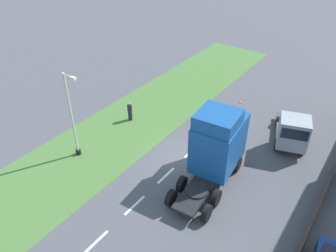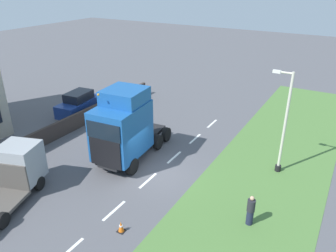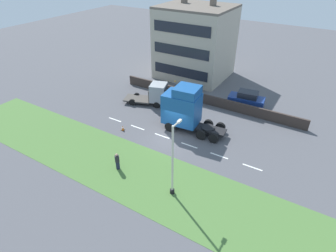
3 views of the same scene
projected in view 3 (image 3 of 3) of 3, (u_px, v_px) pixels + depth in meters
name	position (u px, v px, depth m)	size (l,w,h in m)	color
ground_plane	(169.00, 139.00, 29.00)	(120.00, 120.00, 0.00)	#515156
grass_verge	(134.00, 172.00, 24.66)	(7.00, 44.00, 0.01)	#4C7538
lane_markings	(175.00, 141.00, 28.69)	(0.16, 17.80, 0.00)	white
boundary_wall	(206.00, 99.00, 35.16)	(0.25, 24.00, 1.26)	#382D28
building_block	(195.00, 42.00, 40.99)	(8.71, 9.87, 11.20)	#B7AD99
lorry_cab	(184.00, 108.00, 29.38)	(3.18, 6.96, 5.06)	black
flatbed_truck	(155.00, 94.00, 34.68)	(3.59, 5.68, 2.76)	#999EA3
parked_car	(246.00, 100.00, 34.24)	(2.33, 4.41, 2.11)	navy
lamp_post	(173.00, 165.00, 21.03)	(1.30, 0.36, 6.38)	black
pedestrian	(117.00, 162.00, 24.59)	(0.39, 0.39, 1.66)	#1E233D
traffic_cone_lead	(123.00, 128.00, 30.18)	(0.36, 0.36, 0.58)	black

